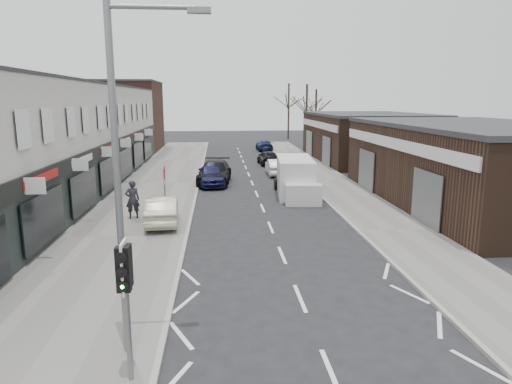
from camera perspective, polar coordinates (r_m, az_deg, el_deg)
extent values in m
plane|color=black|center=(12.79, 7.16, -16.74)|extent=(160.00, 160.00, 0.00)
cube|color=slate|center=(33.83, -11.97, 1.05)|extent=(5.50, 64.00, 0.12)
cube|color=slate|center=(34.54, 9.07, 1.37)|extent=(3.50, 64.00, 0.12)
cube|color=silver|center=(32.55, -24.72, 6.06)|extent=(8.00, 41.00, 7.10)
cube|color=#4B2820|center=(57.13, -16.09, 8.99)|extent=(8.00, 10.00, 8.00)
cube|color=#382419|center=(29.38, 25.93, 2.92)|extent=(10.00, 18.00, 4.50)
cube|color=#382419|center=(47.58, 13.68, 6.59)|extent=(10.00, 16.00, 4.50)
cylinder|color=slate|center=(10.22, -15.78, -14.53)|extent=(0.12, 0.12, 3.00)
cube|color=silver|center=(9.82, -16.12, -9.00)|extent=(0.05, 0.55, 1.10)
cube|color=black|center=(9.71, -16.26, -9.25)|extent=(0.28, 0.22, 0.95)
sphere|color=#0CE533|center=(9.71, -16.30, -11.15)|extent=(0.18, 0.18, 0.18)
cube|color=black|center=(9.93, -15.98, -8.76)|extent=(0.26, 0.20, 0.90)
cylinder|color=slate|center=(10.64, -16.89, 0.63)|extent=(0.16, 0.16, 8.00)
cylinder|color=slate|center=(10.48, -13.01, 21.60)|extent=(1.80, 0.10, 0.10)
cube|color=slate|center=(10.39, -7.12, 21.60)|extent=(0.50, 0.22, 0.12)
cylinder|color=slate|center=(23.64, -11.33, -0.12)|extent=(0.07, 0.07, 2.50)
cube|color=white|center=(23.53, -11.26, 1.31)|extent=(0.04, 0.45, 0.25)
cube|color=silver|center=(29.42, 4.88, 1.96)|extent=(2.63, 5.38, 2.38)
cube|color=silver|center=(26.57, 5.94, -0.35)|extent=(2.17, 1.10, 1.25)
cylinder|color=black|center=(27.65, 3.49, -0.31)|extent=(0.25, 0.79, 0.79)
cylinder|color=black|center=(27.99, 7.42, -0.24)|extent=(0.25, 0.79, 0.79)
cylinder|color=black|center=(31.19, 2.54, 1.05)|extent=(0.25, 0.79, 0.79)
cylinder|color=black|center=(31.50, 6.04, 1.10)|extent=(0.25, 0.79, 0.79)
imported|color=#AEAA8B|center=(22.53, -11.63, -2.18)|extent=(1.74, 4.25, 1.37)
imported|color=#222227|center=(23.82, -15.18, -0.90)|extent=(0.82, 0.66, 1.94)
imported|color=#14153F|center=(32.62, -5.63, 2.06)|extent=(2.13, 4.44, 1.46)
imported|color=black|center=(33.65, -5.19, 2.50)|extent=(2.73, 5.76, 1.62)
imported|color=silver|center=(37.17, 2.50, 3.14)|extent=(1.39, 3.98, 1.31)
imported|color=black|center=(43.07, 1.50, 4.34)|extent=(1.86, 4.13, 1.38)
imported|color=#152044|center=(55.24, 1.04, 5.86)|extent=(1.89, 4.41, 1.27)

